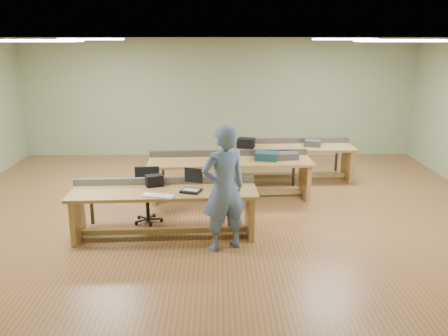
{
  "coord_description": "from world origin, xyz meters",
  "views": [
    {
      "loc": [
        -0.03,
        -8.17,
        3.03
      ],
      "look_at": [
        0.08,
        -0.6,
        0.92
      ],
      "focal_mm": 38.0,
      "sensor_mm": 36.0,
      "label": 1
    }
  ],
  "objects": [
    {
      "name": "drinks_can",
      "position": [
        0.01,
        0.43,
        0.81
      ],
      "size": [
        0.08,
        0.08,
        0.12
      ],
      "primitive_type": "cylinder",
      "rotation": [
        0.0,
        0.0,
        -0.23
      ],
      "color": "silver",
      "rests_on": "workbench_mid"
    },
    {
      "name": "person",
      "position": [
        0.06,
        -1.73,
        0.93
      ],
      "size": [
        0.8,
        0.68,
        1.86
      ],
      "primitive_type": "imported",
      "rotation": [
        0.0,
        0.0,
        3.56
      ],
      "color": "slate",
      "rests_on": "floor"
    },
    {
      "name": "mug",
      "position": [
        0.17,
        0.62,
        0.8
      ],
      "size": [
        0.16,
        0.16,
        0.1
      ],
      "primitive_type": "imported",
      "rotation": [
        0.0,
        0.0,
        -0.29
      ],
      "color": "#3A393C",
      "rests_on": "workbench_mid"
    },
    {
      "name": "parts_bin_grey",
      "position": [
        1.3,
        0.65,
        0.81
      ],
      "size": [
        0.46,
        0.33,
        0.12
      ],
      "primitive_type": "cube",
      "rotation": [
        0.0,
        0.0,
        0.13
      ],
      "color": "#3A393C",
      "rests_on": "workbench_mid"
    },
    {
      "name": "tray_back",
      "position": [
        2.01,
        1.71,
        0.82
      ],
      "size": [
        0.4,
        0.34,
        0.13
      ],
      "primitive_type": "cube",
      "rotation": [
        0.0,
        0.0,
        -0.33
      ],
      "color": "#3A393C",
      "rests_on": "workbench_back"
    },
    {
      "name": "storage_box_back",
      "position": [
        0.58,
        1.6,
        0.85
      ],
      "size": [
        0.41,
        0.34,
        0.2
      ],
      "primitive_type": "cube",
      "rotation": [
        0.0,
        0.0,
        -0.27
      ],
      "color": "black",
      "rests_on": "workbench_back"
    },
    {
      "name": "camera_bag",
      "position": [
        -1.02,
        -1.05,
        0.84
      ],
      "size": [
        0.31,
        0.25,
        0.18
      ],
      "primitive_type": "cube",
      "rotation": [
        0.0,
        0.0,
        0.35
      ],
      "color": "black",
      "rests_on": "workbench_front"
    },
    {
      "name": "workbench_front",
      "position": [
        -0.86,
        -1.25,
        0.56
      ],
      "size": [
        2.89,
        0.89,
        0.86
      ],
      "rotation": [
        0.0,
        0.0,
        0.05
      ],
      "color": "#A78146",
      "rests_on": "floor"
    },
    {
      "name": "fluor_panels",
      "position": [
        0.0,
        0.0,
        2.97
      ],
      "size": [
        6.2,
        3.5,
        0.03
      ],
      "color": "white",
      "rests_on": "ceiling"
    },
    {
      "name": "trackball_mouse",
      "position": [
        0.14,
        -1.46,
        0.79
      ],
      "size": [
        0.15,
        0.18,
        0.07
      ],
      "primitive_type": "ellipsoid",
      "rotation": [
        0.0,
        0.0,
        0.06
      ],
      "color": "white",
      "rests_on": "workbench_front"
    },
    {
      "name": "floor",
      "position": [
        0.0,
        0.0,
        0.0
      ],
      "size": [
        10.0,
        10.0,
        0.0
      ],
      "primitive_type": "plane",
      "color": "brown",
      "rests_on": "ground"
    },
    {
      "name": "laptop_base",
      "position": [
        -0.43,
        -1.34,
        0.77
      ],
      "size": [
        0.35,
        0.32,
        0.03
      ],
      "primitive_type": "cube",
      "rotation": [
        0.0,
        0.0,
        -0.33
      ],
      "color": "black",
      "rests_on": "workbench_front"
    },
    {
      "name": "workbench_mid",
      "position": [
        0.21,
        0.57,
        0.56
      ],
      "size": [
        3.15,
        0.99,
        0.86
      ],
      "rotation": [
        0.0,
        0.0,
        0.05
      ],
      "color": "#A78146",
      "rests_on": "floor"
    },
    {
      "name": "keyboard",
      "position": [
        -0.9,
        -1.56,
        0.76
      ],
      "size": [
        0.49,
        0.27,
        0.03
      ],
      "primitive_type": "cube",
      "rotation": [
        0.0,
        0.0,
        -0.27
      ],
      "color": "white",
      "rests_on": "workbench_front"
    },
    {
      "name": "parts_bin_teal",
      "position": [
        0.9,
        0.58,
        0.82
      ],
      "size": [
        0.48,
        0.4,
        0.15
      ],
      "primitive_type": "cube",
      "rotation": [
        0.0,
        0.0,
        -0.23
      ],
      "color": "#13353E",
      "rests_on": "workbench_mid"
    },
    {
      "name": "ceiling",
      "position": [
        0.0,
        0.0,
        3.0
      ],
      "size": [
        10.0,
        10.0,
        0.0
      ],
      "primitive_type": "plane",
      "color": "silver",
      "rests_on": "wall_back"
    },
    {
      "name": "task_chair",
      "position": [
        -1.21,
        -0.63,
        0.33
      ],
      "size": [
        0.53,
        0.53,
        0.91
      ],
      "rotation": [
        0.0,
        0.0,
        0.08
      ],
      "color": "black",
      "rests_on": "floor"
    },
    {
      "name": "laptop_screen",
      "position": [
        -0.39,
        -1.23,
        0.98
      ],
      "size": [
        0.28,
        0.11,
        0.23
      ],
      "primitive_type": "cube",
      "rotation": [
        0.0,
        0.0,
        -0.33
      ],
      "color": "black",
      "rests_on": "laptop_base"
    },
    {
      "name": "workbench_back",
      "position": [
        1.45,
        1.71,
        0.56
      ],
      "size": [
        2.9,
        0.86,
        0.86
      ],
      "rotation": [
        0.0,
        0.0,
        0.03
      ],
      "color": "#A78146",
      "rests_on": "floor"
    },
    {
      "name": "wall_back",
      "position": [
        0.0,
        4.0,
        1.5
      ],
      "size": [
        10.0,
        0.04,
        3.0
      ],
      "primitive_type": "cube",
      "color": "gray",
      "rests_on": "floor"
    },
    {
      "name": "wall_front",
      "position": [
        0.0,
        -4.0,
        1.5
      ],
      "size": [
        10.0,
        0.04,
        3.0
      ],
      "primitive_type": "cube",
      "color": "gray",
      "rests_on": "floor"
    }
  ]
}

